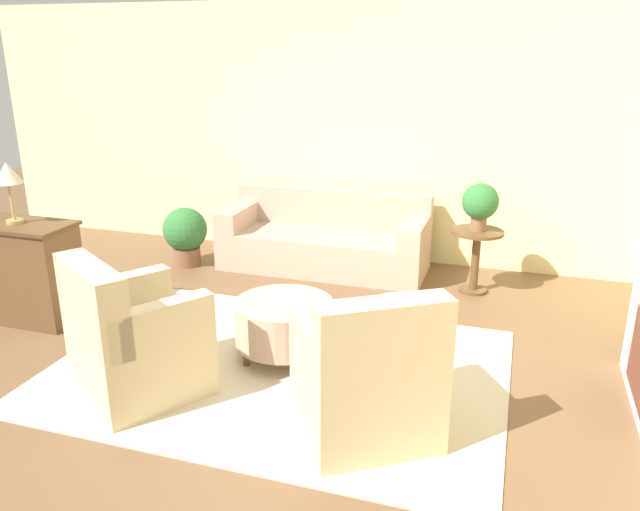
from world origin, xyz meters
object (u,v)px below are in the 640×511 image
Objects in this scene: potted_plant_on_side_table at (480,203)px; potted_plant_floor at (185,233)px; armchair_right at (368,380)px; ottoman_table at (284,322)px; dresser at (23,270)px; table_lamp at (8,177)px; armchair_left at (132,342)px; side_table at (476,251)px; couch at (325,241)px.

potted_plant_on_side_table reaches higher than potted_plant_floor.
potted_plant_floor is (-2.68, 2.52, -0.03)m from armchair_right.
potted_plant_on_side_table reaches higher than armchair_right.
potted_plant_on_side_table is 3.16m from potted_plant_floor.
ottoman_table is 0.77× the size of dresser.
potted_plant_floor is 2.05m from table_lamp.
armchair_left reaches higher than side_table.
armchair_left is 2.72m from potted_plant_floor.
ottoman_table is 1.65× the size of potted_plant_on_side_table.
couch is at bearing 45.18° from dresser.
couch is at bearing 45.18° from table_lamp.
ottoman_table is at bearing 0.21° from table_lamp.
potted_plant_floor reaches higher than ottoman_table.
armchair_left is at bearing -99.12° from couch.
potted_plant_on_side_table is (0.43, 2.68, 0.52)m from armchair_right.
dresser is 1.51× the size of potted_plant_floor.
armchair_left is at bearing -128.02° from side_table.
potted_plant_on_side_table is (3.74, 1.88, 0.45)m from dresser.
couch is at bearing 80.88° from armchair_left.
potted_plant_on_side_table reaches higher than couch.
couch is 4.81× the size of potted_plant_on_side_table.
ottoman_table is 2.45m from dresser.
armchair_right is 2.06× the size of table_lamp.
dresser is at bearing 153.94° from armchair_left.
side_table is 1.37× the size of potted_plant_on_side_table.
side_table is at bearing 51.98° from armchair_left.
side_table is (1.29, 1.87, 0.13)m from ottoman_table.
couch is at bearing 171.16° from potted_plant_on_side_table.
armchair_right is at bearing -99.14° from potted_plant_on_side_table.
ottoman_table is at bearing 136.66° from armchair_right.
side_table is 0.97× the size of potted_plant_floor.
couch is 3.50× the size of side_table.
ottoman_table is at bearing 45.37° from armchair_left.
potted_plant_on_side_table is at bearing -8.84° from couch.
table_lamp reaches higher than armchair_left.
table_lamp is (-3.74, -1.88, 0.38)m from potted_plant_on_side_table.
potted_plant_on_side_table is (-0.00, 0.00, 0.48)m from side_table.
dresser is at bearing -179.79° from ottoman_table.
armchair_left reaches higher than potted_plant_floor.
armchair_right is 3.52m from table_lamp.
couch is at bearing 98.90° from ottoman_table.
side_table is at bearing -8.84° from couch.
potted_plant_floor is at bearing 136.78° from armchair_right.
potted_plant_on_side_table is at bearing 51.98° from armchair_left.
potted_plant_on_side_table is at bearing 180.00° from side_table.
ottoman_table is 2.35m from potted_plant_on_side_table.
couch is 4.24× the size of table_lamp.
table_lamp is at bearing -179.79° from ottoman_table.
ottoman_table is at bearing -124.70° from potted_plant_on_side_table.
potted_plant_floor is at bearing 112.01° from armchair_left.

